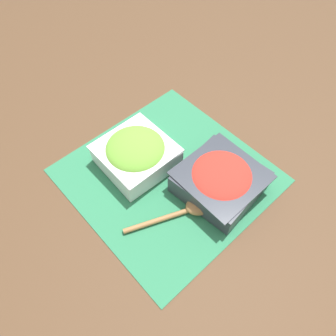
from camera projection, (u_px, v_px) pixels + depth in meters
The scene contains 5 objects.
ground_plane at pixel (168, 176), 0.84m from camera, with size 3.00×3.00×0.00m, color #513823.
placemat at pixel (168, 175), 0.84m from camera, with size 0.46×0.46×0.00m.
lettuce_bowl at pixel (136, 153), 0.83m from camera, with size 0.18×0.18×0.08m.
tomato_bowl at pixel (221, 180), 0.78m from camera, with size 0.20×0.20×0.07m.
wooden_spoon at pixel (192, 208), 0.77m from camera, with size 0.11×0.22×0.03m.
Camera 1 is at (0.34, -0.31, 0.70)m, focal length 35.00 mm.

